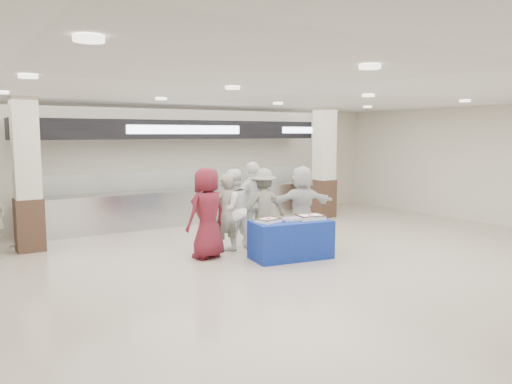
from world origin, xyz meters
TOP-DOWN VIEW (x-y plane):
  - ground at (0.00, 0.00)m, footprint 14.00×14.00m
  - serving_line at (0.00, 5.40)m, footprint 8.70×0.85m
  - column_left at (-4.00, 4.20)m, footprint 0.55×0.55m
  - column_right at (4.00, 4.20)m, footprint 0.55×0.55m
  - display_table at (0.22, 0.73)m, footprint 1.65×1.02m
  - sheet_cake_left at (-0.24, 0.84)m, footprint 0.50×0.43m
  - sheet_cake_right at (0.66, 0.67)m, footprint 0.57×0.48m
  - cupcake_tray at (0.26, 0.74)m, footprint 0.42×0.35m
  - civilian_maroon at (-1.15, 1.64)m, footprint 0.98×0.75m
  - soldier_a at (-0.59, 1.90)m, footprint 0.62×0.44m
  - chef_tall at (-0.37, 2.02)m, footprint 0.91×0.75m
  - chef_short at (0.32, 2.24)m, footprint 1.08×0.45m
  - soldier_b at (0.48, 2.12)m, footprint 1.19×0.82m
  - civilian_white at (1.27, 1.74)m, footprint 1.69×0.97m

SIDE VIEW (x-z plane):
  - ground at x=0.00m, z-range 0.00..0.00m
  - display_table at x=0.22m, z-range 0.00..0.75m
  - cupcake_tray at x=0.26m, z-range 0.75..0.81m
  - sheet_cake_left at x=-0.24m, z-range 0.75..0.84m
  - sheet_cake_right at x=0.66m, z-range 0.75..0.85m
  - soldier_a at x=-0.59m, z-range 0.00..1.63m
  - soldier_b at x=0.48m, z-range 0.00..1.68m
  - chef_tall at x=-0.37m, z-range 0.00..1.71m
  - civilian_white at x=1.27m, z-range 0.00..1.74m
  - civilian_maroon at x=-1.15m, z-range 0.00..1.80m
  - chef_short at x=0.32m, z-range 0.00..1.84m
  - serving_line at x=0.00m, z-range -0.24..2.56m
  - column_left at x=-4.00m, z-range -0.07..3.13m
  - column_right at x=4.00m, z-range -0.07..3.13m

